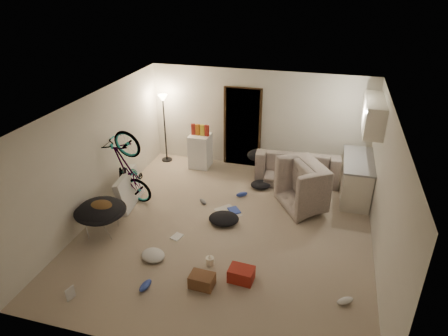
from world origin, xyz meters
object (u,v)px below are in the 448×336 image
(sofa, at_px, (297,169))
(tv_box, at_px, (129,189))
(kitchen_counter, at_px, (356,179))
(mini_fridge, at_px, (200,151))
(juicer, at_px, (210,261))
(saucer_chair, at_px, (101,215))
(armchair, at_px, (317,189))
(floor_lamp, at_px, (164,114))
(bicycle, at_px, (129,184))
(drink_case_a, at_px, (202,281))
(drink_case_b, at_px, (241,274))

(sofa, relative_size, tv_box, 1.81)
(kitchen_counter, distance_m, mini_fridge, 3.88)
(juicer, bearing_deg, saucer_chair, 171.29)
(armchair, distance_m, tv_box, 4.07)
(kitchen_counter, height_order, tv_box, kitchen_counter)
(armchair, relative_size, juicer, 5.53)
(armchair, xyz_separation_m, mini_fridge, (-3.04, 1.14, 0.05))
(floor_lamp, relative_size, juicer, 8.51)
(kitchen_counter, bearing_deg, saucer_chair, -149.68)
(kitchen_counter, distance_m, saucer_chair, 5.48)
(kitchen_counter, bearing_deg, juicer, -128.12)
(bicycle, bearing_deg, drink_case_a, -122.13)
(drink_case_b, bearing_deg, juicer, 163.67)
(bicycle, relative_size, mini_fridge, 2.08)
(drink_case_a, height_order, drink_case_b, drink_case_b)
(floor_lamp, bearing_deg, sofa, -3.28)
(floor_lamp, xyz_separation_m, mini_fridge, (0.99, -0.10, -0.87))
(sofa, relative_size, drink_case_a, 4.98)
(kitchen_counter, bearing_deg, armchair, -143.43)
(armchair, bearing_deg, drink_case_b, 127.27)
(sofa, bearing_deg, saucer_chair, 39.67)
(bicycle, distance_m, mini_fridge, 2.33)
(saucer_chair, xyz_separation_m, tv_box, (0.00, 1.13, -0.06))
(tv_box, relative_size, drink_case_b, 2.65)
(saucer_chair, height_order, drink_case_b, saucer_chair)
(kitchen_counter, relative_size, tv_box, 1.39)
(bicycle, relative_size, tv_box, 1.67)
(sofa, xyz_separation_m, juicer, (-1.10, -3.57, -0.20))
(tv_box, relative_size, juicer, 5.08)
(saucer_chair, bearing_deg, armchair, 28.94)
(sofa, bearing_deg, drink_case_a, 71.54)
(armchair, height_order, mini_fridge, mini_fridge)
(floor_lamp, bearing_deg, armchair, -17.13)
(armchair, height_order, drink_case_a, armchair)
(drink_case_a, bearing_deg, saucer_chair, 161.92)
(mini_fridge, bearing_deg, tv_box, -111.54)
(floor_lamp, xyz_separation_m, drink_case_a, (2.42, -4.30, -1.19))
(armchair, distance_m, mini_fridge, 3.25)
(floor_lamp, relative_size, bicycle, 1.00)
(mini_fridge, relative_size, saucer_chair, 0.89)
(saucer_chair, height_order, tv_box, tv_box)
(kitchen_counter, xyz_separation_m, mini_fridge, (-3.84, 0.55, -0.01))
(floor_lamp, relative_size, saucer_chair, 1.85)
(kitchen_counter, height_order, armchair, kitchen_counter)
(mini_fridge, distance_m, tv_box, 2.36)
(floor_lamp, xyz_separation_m, bicycle, (0.10, -2.25, -0.83))
(kitchen_counter, xyz_separation_m, drink_case_b, (-1.83, -3.35, -0.32))
(kitchen_counter, height_order, sofa, kitchen_counter)
(bicycle, bearing_deg, sofa, -49.39)
(floor_lamp, height_order, saucer_chair, floor_lamp)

